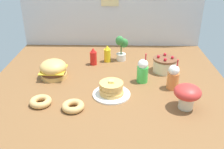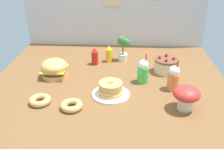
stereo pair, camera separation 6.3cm
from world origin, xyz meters
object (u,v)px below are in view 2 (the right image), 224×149
at_px(orange_float_cup, 173,78).
at_px(donut_pink_glaze, 40,100).
at_px(mustard_bottle, 109,54).
at_px(mushroom_stool, 186,96).
at_px(pancake_stack, 111,90).
at_px(potted_plant, 123,47).
at_px(layer_cake, 166,65).
at_px(burger, 54,68).
at_px(cream_soda_cup, 143,71).
at_px(ketchup_bottle, 95,57).
at_px(donut_chocolate, 72,105).

xyz_separation_m(orange_float_cup, donut_pink_glaze, (-1.02, -0.27, -0.08)).
xyz_separation_m(mustard_bottle, mushroom_stool, (0.60, -0.83, 0.03)).
relative_size(pancake_stack, mushroom_stool, 1.55).
bearing_deg(potted_plant, layer_cake, -32.52).
height_order(burger, donut_pink_glaze, burger).
height_order(layer_cake, orange_float_cup, orange_float_cup).
relative_size(mustard_bottle, potted_plant, 0.66).
distance_m(cream_soda_cup, mushroom_stool, 0.49).
relative_size(mustard_bottle, donut_pink_glaze, 1.08).
xyz_separation_m(layer_cake, potted_plant, (-0.41, 0.26, 0.08)).
bearing_deg(donut_pink_glaze, burger, 90.25).
height_order(ketchup_bottle, mushroom_stool, mushroom_stool).
relative_size(pancake_stack, layer_cake, 1.36).
height_order(donut_pink_glaze, potted_plant, potted_plant).
xyz_separation_m(burger, layer_cake, (1.01, 0.15, -0.01)).
bearing_deg(layer_cake, burger, -171.55).
distance_m(pancake_stack, donut_chocolate, 0.34).
xyz_separation_m(donut_pink_glaze, mushroom_stool, (1.07, -0.02, 0.09)).
bearing_deg(donut_chocolate, cream_soda_cup, 39.33).
height_order(layer_cake, ketchup_bottle, ketchup_bottle).
xyz_separation_m(cream_soda_cup, donut_pink_glaze, (-0.78, -0.38, -0.08)).
distance_m(donut_chocolate, mushroom_stool, 0.82).
xyz_separation_m(cream_soda_cup, mushroom_stool, (0.28, -0.40, 0.01)).
xyz_separation_m(orange_float_cup, mushroom_stool, (0.04, -0.29, 0.01)).
distance_m(layer_cake, donut_chocolate, 1.00).
distance_m(donut_chocolate, potted_plant, 0.98).
distance_m(cream_soda_cup, donut_chocolate, 0.69).
xyz_separation_m(cream_soda_cup, donut_chocolate, (-0.53, -0.44, -0.08)).
height_order(mustard_bottle, donut_pink_glaze, mustard_bottle).
bearing_deg(potted_plant, pancake_stack, -96.56).
bearing_deg(mustard_bottle, ketchup_bottle, -150.80).
bearing_deg(mustard_bottle, donut_chocolate, -103.78).
relative_size(pancake_stack, orange_float_cup, 1.13).
distance_m(burger, donut_pink_glaze, 0.45).
distance_m(burger, donut_chocolate, 0.56).
bearing_deg(ketchup_bottle, orange_float_cup, -33.93).
distance_m(orange_float_cup, mushroom_stool, 0.29).
xyz_separation_m(mustard_bottle, cream_soda_cup, (0.32, -0.43, 0.02)).
bearing_deg(ketchup_bottle, donut_chocolate, -95.57).
bearing_deg(orange_float_cup, cream_soda_cup, 155.09).
bearing_deg(pancake_stack, donut_chocolate, -142.88).
distance_m(pancake_stack, mushroom_stool, 0.57).
height_order(burger, mustard_bottle, mustard_bottle).
relative_size(donut_pink_glaze, potted_plant, 0.61).
relative_size(mustard_bottle, orange_float_cup, 0.67).
bearing_deg(cream_soda_cup, layer_cake, 43.42).
relative_size(pancake_stack, cream_soda_cup, 1.13).
xyz_separation_m(burger, cream_soda_cup, (0.79, -0.06, 0.02)).
relative_size(donut_chocolate, mushroom_stool, 0.85).
bearing_deg(layer_cake, orange_float_cup, -87.56).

